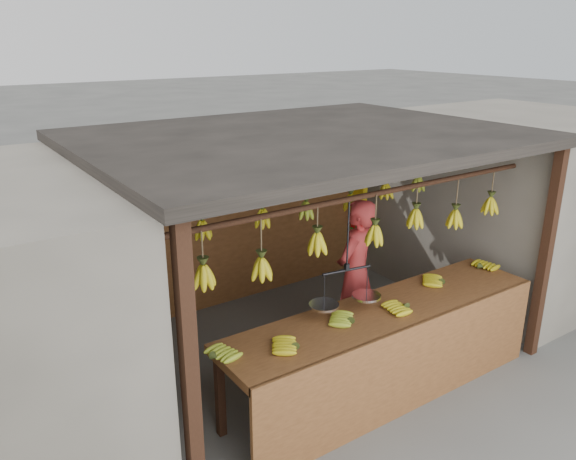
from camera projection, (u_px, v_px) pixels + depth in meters
ground at (303, 347)px, 6.28m from camera, size 80.00×80.00×0.00m
stall at (286, 169)px, 5.89m from camera, size 4.30×3.30×2.40m
neighbor_right at (513, 198)px, 7.82m from camera, size 3.00×3.00×2.30m
counter at (393, 334)px, 5.16m from camera, size 3.53×0.76×0.96m
hanging_bananas at (304, 209)px, 5.76m from camera, size 3.55×2.25×0.40m
balance_scale at (346, 295)px, 5.00m from camera, size 0.69×0.33×0.96m
vendor at (356, 272)px, 6.17m from camera, size 0.71×0.59×1.66m
bag_bundles at (359, 204)px, 8.03m from camera, size 0.08×0.26×1.19m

